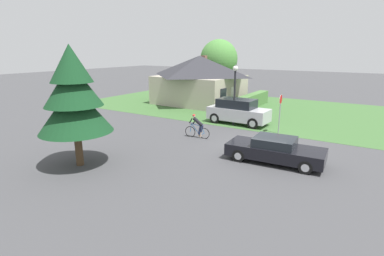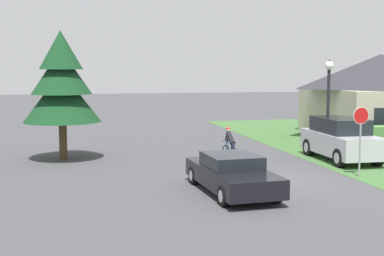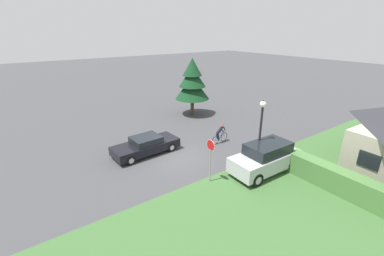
% 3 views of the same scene
% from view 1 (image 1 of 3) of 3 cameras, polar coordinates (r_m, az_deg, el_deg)
% --- Properties ---
extents(ground_plane, '(140.00, 140.00, 0.00)m').
position_cam_1_polar(ground_plane, '(17.66, 12.83, -3.75)').
color(ground_plane, '#424244').
extents(grass_verge_right, '(16.00, 36.00, 0.01)m').
position_cam_1_polar(grass_verge_right, '(29.31, 13.02, 3.52)').
color(grass_verge_right, '#3D6633').
rests_on(grass_verge_right, ground).
extents(cottage_house, '(7.94, 8.77, 4.92)m').
position_cam_1_polar(cottage_house, '(31.66, 1.43, 9.35)').
color(cottage_house, '#B2A893').
rests_on(cottage_house, ground).
extents(hedge_row, '(9.66, 0.90, 1.29)m').
position_cam_1_polar(hedge_row, '(28.68, 10.33, 4.73)').
color(hedge_row, '#4C7A3D').
rests_on(hedge_row, ground).
extents(sedan_left_lane, '(2.12, 4.80, 1.27)m').
position_cam_1_polar(sedan_left_lane, '(15.50, 15.51, -4.07)').
color(sedan_left_lane, black).
rests_on(sedan_left_lane, ground).
extents(cyclist, '(0.44, 1.70, 1.53)m').
position_cam_1_polar(cyclist, '(19.04, 1.03, 0.25)').
color(cyclist, black).
rests_on(cyclist, ground).
extents(parked_suv_right, '(2.05, 4.60, 1.89)m').
position_cam_1_polar(parked_suv_right, '(22.99, 8.74, 3.12)').
color(parked_suv_right, '#B7B7BC').
rests_on(parked_suv_right, ground).
extents(stop_sign, '(0.64, 0.07, 2.63)m').
position_cam_1_polar(stop_sign, '(20.67, 16.46, 3.92)').
color(stop_sign, gray).
rests_on(stop_sign, ground).
extents(street_lamp, '(0.38, 0.38, 4.46)m').
position_cam_1_polar(street_lamp, '(22.12, 8.16, 8.15)').
color(street_lamp, black).
rests_on(street_lamp, ground).
extents(conifer_tall_near, '(3.41, 3.41, 5.74)m').
position_cam_1_polar(conifer_tall_near, '(14.93, -21.64, 5.77)').
color(conifer_tall_near, '#4C3823').
rests_on(conifer_tall_near, ground).
extents(deciduous_tree_right, '(4.49, 4.49, 6.74)m').
position_cam_1_polar(deciduous_tree_right, '(37.24, 5.13, 12.90)').
color(deciduous_tree_right, '#4C3823').
rests_on(deciduous_tree_right, ground).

